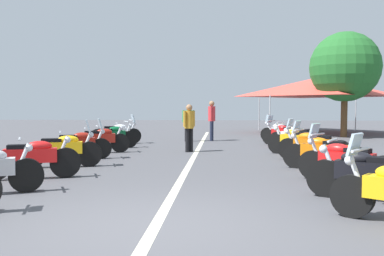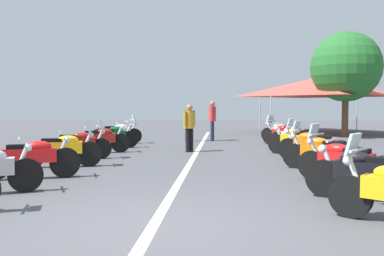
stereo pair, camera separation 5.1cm
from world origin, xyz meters
TOP-DOWN VIEW (x-y plane):
  - ground_plane at (0.00, 0.00)m, footprint 80.00×80.00m
  - lane_centre_stripe at (6.60, 0.00)m, footprint 25.72×0.16m
  - motorcycle_left_row_2 at (3.30, 3.20)m, footprint 0.94×1.99m
  - motorcycle_left_row_3 at (5.00, 3.19)m, footprint 0.86×1.99m
  - motorcycle_left_row_4 at (6.53, 3.34)m, footprint 0.98×1.94m
  - motorcycle_left_row_5 at (8.26, 3.20)m, footprint 0.90×1.96m
  - motorcycle_left_row_6 at (9.77, 3.21)m, footprint 1.08×1.85m
  - motorcycle_left_row_7 at (11.52, 3.46)m, footprint 1.08×1.97m
  - motorcycle_right_row_1 at (1.69, -3.25)m, footprint 1.07×1.86m
  - motorcycle_right_row_2 at (3.30, -3.35)m, footprint 1.35×1.73m
  - motorcycle_right_row_3 at (4.97, -3.32)m, footprint 1.20×1.88m
  - motorcycle_right_row_4 at (6.73, -3.43)m, footprint 1.11×1.91m
  - motorcycle_right_row_5 at (8.15, -3.24)m, footprint 1.34×1.76m
  - motorcycle_right_row_6 at (9.89, -3.48)m, footprint 1.11×1.79m
  - motorcycle_right_row_7 at (11.45, -3.35)m, footprint 1.44×1.73m
  - motorcycle_right_row_8 at (13.02, -3.45)m, footprint 1.08×1.82m
  - bystander_0 at (13.37, -0.40)m, footprint 0.53×0.32m
  - bystander_1 at (13.01, 0.62)m, footprint 0.32×0.52m
  - bystander_2 at (8.82, 0.25)m, footprint 0.43×0.37m
  - roadside_tree_0 at (16.08, -6.96)m, footprint 3.47×3.47m
  - event_tent at (19.10, -6.35)m, footprint 6.83×6.83m

SIDE VIEW (x-z plane):
  - ground_plane at x=0.00m, z-range 0.00..0.00m
  - lane_centre_stripe at x=6.60m, z-range 0.00..0.01m
  - motorcycle_right_row_6 at x=9.89m, z-range -0.05..0.95m
  - motorcycle_left_row_6 at x=9.77m, z-range -0.04..0.95m
  - motorcycle_left_row_5 at x=8.26m, z-range -0.04..0.96m
  - motorcycle_right_row_8 at x=13.02m, z-range -0.14..1.05m
  - motorcycle_right_row_1 at x=1.69m, z-range -0.04..0.96m
  - motorcycle_right_row_5 at x=8.15m, z-range -0.04..0.96m
  - motorcycle_left_row_4 at x=6.53m, z-range -0.14..1.06m
  - motorcycle_right_row_7 at x=11.45m, z-range -0.14..1.06m
  - motorcycle_right_row_2 at x=3.30m, z-range -0.14..1.06m
  - motorcycle_right_row_3 at x=4.97m, z-range -0.14..1.06m
  - motorcycle_left_row_2 at x=3.30m, z-range -0.04..0.97m
  - motorcycle_right_row_4 at x=6.73m, z-range -0.14..1.06m
  - motorcycle_left_row_7 at x=11.52m, z-range -0.14..1.07m
  - motorcycle_left_row_3 at x=5.00m, z-range -0.14..1.08m
  - bystander_1 at x=13.01m, z-range 0.13..1.72m
  - bystander_2 at x=8.82m, z-range 0.13..1.75m
  - bystander_0 at x=13.37m, z-range 0.16..1.95m
  - event_tent at x=19.10m, z-range 1.05..4.25m
  - roadside_tree_0 at x=16.08m, z-range 0.87..6.11m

